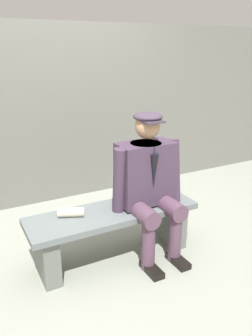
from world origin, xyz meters
name	(u,v)px	position (x,y,z in m)	size (l,w,h in m)	color
ground_plane	(114,256)	(0.00, 0.00, 0.00)	(30.00, 30.00, 0.00)	gray
bench	(113,226)	(0.00, 0.00, 0.30)	(1.42, 0.43, 0.44)	slate
seated_man	(149,181)	(-0.30, 0.06, 0.67)	(0.64, 0.59, 1.23)	#413044
rolled_magazine	(71,212)	(0.34, -0.06, 0.48)	(0.07, 0.07, 0.21)	beige
stadium_wall	(55,115)	(0.00, -1.50, 0.99)	(12.00, 0.24, 1.97)	slate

